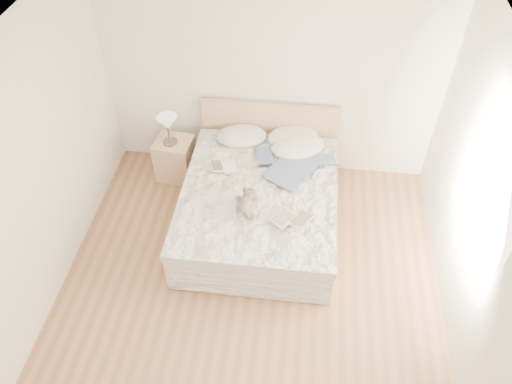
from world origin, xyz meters
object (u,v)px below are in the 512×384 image
bed (260,203)px  teddy_bear (245,209)px  photo_book (223,167)px  childrens_book (292,219)px  nightstand (175,159)px  table_lamp (168,124)px

bed → teddy_bear: 0.56m
photo_book → childrens_book: size_ratio=0.78×
bed → photo_book: size_ratio=7.07×
nightstand → bed: bearing=-29.9°
bed → teddy_bear: bearing=-104.6°
nightstand → childrens_book: (1.56, -1.17, 0.35)m
table_lamp → photo_book: table_lamp is taller
photo_book → bed: bearing=-46.0°
nightstand → childrens_book: 1.98m
photo_book → teddy_bear: size_ratio=0.97×
photo_book → childrens_book: childrens_book is taller
bed → childrens_book: size_ratio=5.53×
nightstand → photo_book: 0.92m
bed → table_lamp: bearing=151.4°
table_lamp → childrens_book: size_ratio=1.00×
nightstand → table_lamp: bearing=-137.5°
table_lamp → teddy_bear: (1.08, -1.08, -0.19)m
childrens_book → photo_book: bearing=172.5°
nightstand → teddy_bear: bearing=-46.2°
bed → nightstand: 1.35m
photo_book → teddy_bear: teddy_bear is taller
bed → photo_book: bearing=154.8°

